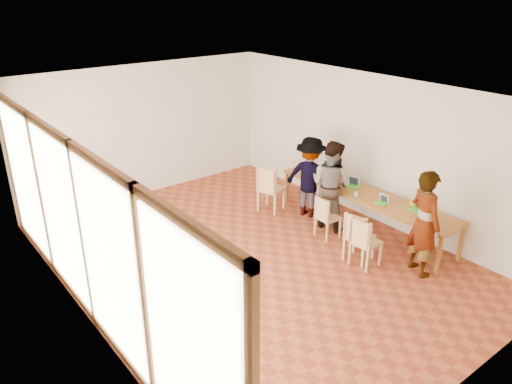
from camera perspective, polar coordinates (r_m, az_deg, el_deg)
ground at (r=9.12m, az=-0.29°, el=-7.60°), size 8.00×8.00×0.00m
wall_back at (r=11.70m, az=-12.54°, el=6.88°), size 6.00×0.10×3.00m
wall_front at (r=6.16m, az=23.63°, el=-9.83°), size 6.00×0.10×3.00m
wall_right at (r=10.46m, az=12.81°, el=4.95°), size 0.10×8.00×3.00m
window_wall at (r=7.19m, az=-19.31°, el=-4.31°), size 0.10×8.00×3.00m
ceiling at (r=8.01m, az=-0.33°, el=11.34°), size 6.00×8.00×0.04m
communal_table at (r=10.13m, az=12.34°, el=-0.43°), size 0.80×4.00×0.75m
side_table at (r=9.69m, az=-18.44°, el=-2.44°), size 0.90×0.90×0.75m
chair_near at (r=8.78m, az=12.17°, el=-5.13°), size 0.46×0.46×0.50m
chair_mid at (r=8.92m, az=11.51°, el=-4.58°), size 0.53×0.53×0.50m
chair_far at (r=9.67m, az=7.90°, el=-2.42°), size 0.42×0.42×0.46m
chair_empty at (r=10.62m, az=1.48°, el=0.84°), size 0.63×0.63×0.55m
chair_spare at (r=10.09m, az=-17.54°, el=-1.92°), size 0.60×0.60×0.50m
person_near at (r=8.75m, az=18.68°, el=-3.39°), size 0.63×0.78×1.86m
person_mid at (r=10.01m, az=8.57°, el=0.83°), size 0.83×0.98×1.81m
person_far at (r=10.48m, az=6.20°, el=1.72°), size 1.00×1.26×1.72m
laptop_near at (r=9.63m, az=18.03°, el=-1.65°), size 0.22×0.25×0.21m
laptop_mid at (r=9.73m, az=14.31°, el=-1.00°), size 0.19×0.22×0.18m
laptop_far at (r=10.40m, az=11.01°, el=0.95°), size 0.30×0.31×0.22m
yellow_mug at (r=9.77m, az=17.55°, el=-1.25°), size 0.16×0.16×0.11m
green_bottle at (r=11.01m, az=7.93°, el=2.85°), size 0.07×0.07×0.28m
clear_glass at (r=9.93m, az=11.37°, el=-0.25°), size 0.07×0.07×0.09m
condiment_cup at (r=11.09m, az=7.67°, el=2.41°), size 0.08×0.08×0.06m
pink_phone at (r=9.67m, az=14.33°, el=-1.43°), size 0.05×0.10×0.01m
black_pouch at (r=9.06m, az=19.25°, el=-3.51°), size 0.16×0.26×0.09m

